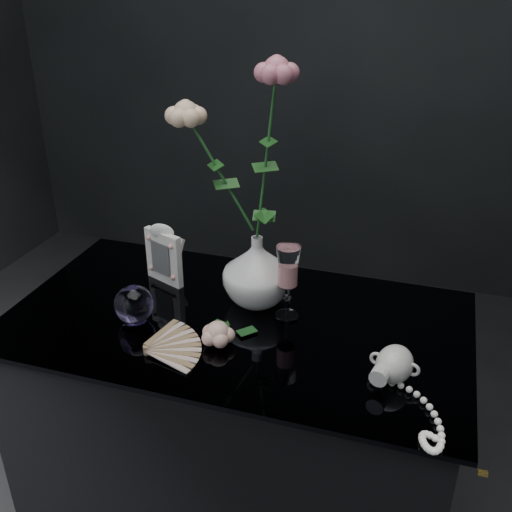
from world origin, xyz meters
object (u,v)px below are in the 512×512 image
(picture_frame, at_px, (164,253))
(loose_rose, at_px, (218,333))
(paperweight, at_px, (134,304))
(pearl_jar, at_px, (395,363))
(wine_glass, at_px, (288,283))
(vase, at_px, (257,270))

(picture_frame, relative_size, loose_rose, 1.00)
(loose_rose, bearing_deg, paperweight, 154.87)
(paperweight, xyz_separation_m, pearl_jar, (0.58, -0.03, -0.01))
(wine_glass, distance_m, paperweight, 0.35)
(wine_glass, bearing_deg, paperweight, -159.20)
(paperweight, bearing_deg, wine_glass, 20.80)
(paperweight, relative_size, pearl_jar, 0.34)
(loose_rose, xyz_separation_m, pearl_jar, (0.37, -0.00, 0.01))
(wine_glass, bearing_deg, pearl_jar, -30.79)
(vase, bearing_deg, paperweight, -145.21)
(picture_frame, relative_size, pearl_jar, 0.62)
(loose_rose, bearing_deg, pearl_jar, -18.48)
(vase, distance_m, paperweight, 0.29)
(vase, height_order, pearl_jar, vase)
(vase, distance_m, loose_rose, 0.20)
(picture_frame, height_order, pearl_jar, picture_frame)
(vase, bearing_deg, pearl_jar, -29.71)
(wine_glass, distance_m, pearl_jar, 0.31)
(vase, relative_size, picture_frame, 1.07)
(wine_glass, height_order, picture_frame, wine_glass)
(picture_frame, xyz_separation_m, paperweight, (0.01, -0.19, -0.04))
(picture_frame, bearing_deg, pearl_jar, 1.57)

